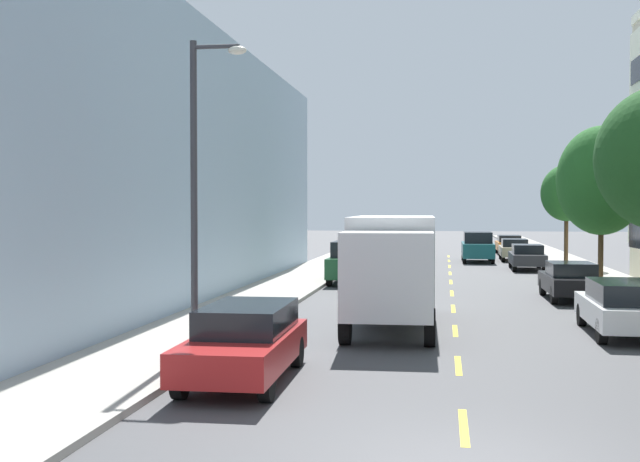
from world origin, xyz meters
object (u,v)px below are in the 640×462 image
parked_suv_burgundy (387,244)px  parked_sedan_champagne (514,249)px  parked_sedan_black (570,280)px  parked_wagon_red (245,340)px  parked_wagon_white (623,306)px  delivery_box_truck (392,264)px  street_tree_farthest (567,193)px  moving_teal_sedan (478,247)px  street_tree_third (601,181)px  street_lamp (200,172)px  parked_sedan_orange (509,244)px  parked_suv_silver (378,248)px  parked_sedan_charcoal (527,257)px  parked_suv_forest (353,262)px

parked_suv_burgundy → parked_sedan_champagne: (8.47, -1.69, -0.24)m
parked_sedan_black → parked_suv_burgundy: bearing=109.4°
parked_sedan_champagne → parked_wagon_red: parked_wagon_red is taller
parked_wagon_white → parked_wagon_red: size_ratio=1.00×
parked_wagon_white → parked_wagon_red: same height
delivery_box_truck → parked_wagon_white: (6.27, -0.69, -1.04)m
street_tree_farthest → parked_wagon_red: size_ratio=1.21×
delivery_box_truck → parked_suv_burgundy: bearing=94.3°
street_tree_farthest → moving_teal_sedan: street_tree_farthest is taller
street_tree_third → moving_teal_sedan: bearing=106.1°
street_tree_farthest → parked_suv_burgundy: size_ratio=1.19×
street_lamp → parked_sedan_orange: bearing=76.4°
street_tree_third → parked_wagon_white: 14.20m
delivery_box_truck → parked_suv_burgundy: delivery_box_truck is taller
parked_sedan_black → parked_sedan_champagne: 22.77m
street_tree_farthest → delivery_box_truck: size_ratio=0.73×
street_lamp → parked_sedan_champagne: street_lamp is taller
parked_wagon_white → parked_sedan_orange: (-0.00, 38.47, -0.05)m
parked_sedan_orange → parked_wagon_red: parked_wagon_red is taller
street_tree_third → street_tree_farthest: street_tree_third is taller
moving_teal_sedan → parked_sedan_black: bearing=-83.0°
street_tree_farthest → parked_suv_silver: bearing=161.3°
parked_suv_burgundy → parked_sedan_charcoal: bearing=-48.9°
street_lamp → parked_suv_burgundy: (1.73, 37.49, -3.30)m
street_tree_third → parked_suv_silver: street_tree_third is taller
street_lamp → parked_wagon_white: street_lamp is taller
parked_suv_forest → parked_sedan_champagne: parked_suv_forest is taller
parked_suv_forest → parked_sedan_charcoal: (8.74, 9.17, -0.24)m
parked_suv_forest → parked_sedan_champagne: (8.72, 17.22, -0.24)m
street_lamp → street_tree_farthest: bearing=66.2°
parked_wagon_white → moving_teal_sedan: moving_teal_sedan is taller
parked_sedan_black → parked_sedan_orange: bearing=89.8°
parked_sedan_black → parked_sedan_orange: (0.09, 29.98, 0.00)m
delivery_box_truck → parked_suv_silver: bearing=95.6°
parked_wagon_red → parked_sedan_charcoal: 31.39m
parked_wagon_white → parked_sedan_champagne: bearing=90.4°
parked_suv_forest → parked_suv_silver: 13.12m
parked_sedan_black → parked_sedan_champagne: bearing=90.3°
street_tree_third → parked_sedan_black: 6.69m
parked_suv_silver → parked_sedan_charcoal: bearing=-24.5°
parked_sedan_black → delivery_box_truck: bearing=-128.4°
street_lamp → parked_wagon_white: size_ratio=1.53×
parked_sedan_champagne → parked_suv_forest: bearing=-116.9°
street_tree_third → parked_suv_silver: size_ratio=1.43×
parked_sedan_champagne → moving_teal_sedan: (-2.44, -1.81, 0.24)m
street_lamp → parked_suv_forest: street_lamp is taller
street_tree_farthest → parked_suv_silver: size_ratio=1.19×
delivery_box_truck → parked_wagon_white: size_ratio=1.67×
delivery_box_truck → moving_teal_sedan: size_ratio=1.65×
delivery_box_truck → street_tree_third: bearing=57.4°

